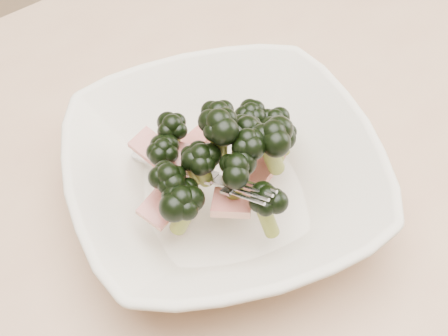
{
  "coord_description": "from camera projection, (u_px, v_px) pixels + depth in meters",
  "views": [
    {
      "loc": [
        -0.23,
        -0.3,
        1.26
      ],
      "look_at": [
        0.0,
        -0.01,
        0.8
      ],
      "focal_mm": 50.0,
      "sensor_mm": 36.0,
      "label": 1
    }
  ],
  "objects": [
    {
      "name": "broccoli_dish",
      "position": [
        224.0,
        174.0,
        0.59
      ],
      "size": [
        0.38,
        0.38,
        0.13
      ],
      "color": "beige",
      "rests_on": "dining_table"
    },
    {
      "name": "dining_table",
      "position": [
        218.0,
        247.0,
        0.71
      ],
      "size": [
        1.2,
        0.8,
        0.75
      ],
      "color": "tan",
      "rests_on": "ground"
    }
  ]
}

